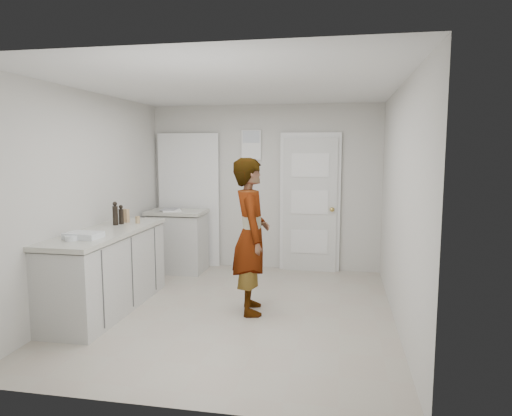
% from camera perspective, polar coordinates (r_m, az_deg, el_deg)
% --- Properties ---
extents(ground, '(4.00, 4.00, 0.00)m').
position_cam_1_polar(ground, '(5.33, -2.59, -12.76)').
color(ground, '#ABA090').
rests_on(ground, ground).
extents(room_shell, '(4.00, 4.00, 4.00)m').
position_cam_1_polar(room_shell, '(7.00, -0.41, 0.71)').
color(room_shell, beige).
rests_on(room_shell, ground).
extents(main_counter, '(0.64, 1.96, 0.93)m').
position_cam_1_polar(main_counter, '(5.52, -18.06, -7.74)').
color(main_counter, silver).
rests_on(main_counter, ground).
extents(side_counter, '(0.84, 0.61, 0.93)m').
position_cam_1_polar(side_counter, '(6.99, -9.75, -4.34)').
color(side_counter, silver).
rests_on(side_counter, ground).
extents(person, '(0.57, 0.72, 1.74)m').
position_cam_1_polar(person, '(5.09, -0.63, -3.53)').
color(person, silver).
rests_on(person, ground).
extents(cake_mix_box, '(0.11, 0.08, 0.17)m').
position_cam_1_polar(cake_mix_box, '(5.93, -16.04, -0.92)').
color(cake_mix_box, '#A07750').
rests_on(cake_mix_box, main_counter).
extents(spice_jar, '(0.06, 0.06, 0.09)m').
position_cam_1_polar(spice_jar, '(5.81, -14.58, -1.43)').
color(spice_jar, tan).
rests_on(spice_jar, main_counter).
extents(oil_cruet_a, '(0.06, 0.06, 0.24)m').
position_cam_1_polar(oil_cruet_a, '(5.79, -16.51, -0.83)').
color(oil_cruet_a, black).
rests_on(oil_cruet_a, main_counter).
extents(oil_cruet_b, '(0.06, 0.06, 0.29)m').
position_cam_1_polar(oil_cruet_b, '(5.72, -17.18, -0.70)').
color(oil_cruet_b, black).
rests_on(oil_cruet_b, main_counter).
extents(baking_dish, '(0.36, 0.26, 0.06)m').
position_cam_1_polar(baking_dish, '(5.00, -20.75, -3.24)').
color(baking_dish, silver).
rests_on(baking_dish, main_counter).
extents(egg_bowl, '(0.13, 0.13, 0.05)m').
position_cam_1_polar(egg_bowl, '(4.92, -22.09, -3.50)').
color(egg_bowl, silver).
rests_on(egg_bowl, main_counter).
extents(papers, '(0.39, 0.43, 0.01)m').
position_cam_1_polar(papers, '(6.90, -10.51, -0.29)').
color(papers, white).
rests_on(papers, side_counter).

